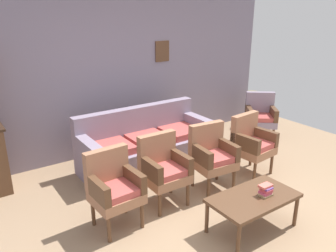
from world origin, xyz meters
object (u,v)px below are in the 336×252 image
(book_stack_on_table, at_px, (266,190))
(floor_vase_by_wall, at_px, (251,109))
(floral_couch, at_px, (146,146))
(armchair_row_middle, at_px, (163,167))
(coffee_table, at_px, (253,200))
(armchair_by_doorway, at_px, (212,154))
(armchair_near_cabinet, at_px, (114,186))
(wingback_chair_by_fireplace, at_px, (260,115))
(armchair_near_couch_end, at_px, (252,142))

(book_stack_on_table, distance_m, floor_vase_by_wall, 3.62)
(floral_couch, relative_size, armchair_row_middle, 2.33)
(book_stack_on_table, height_order, floor_vase_by_wall, floor_vase_by_wall)
(floor_vase_by_wall, bearing_deg, coffee_table, -137.16)
(floral_couch, relative_size, armchair_by_doorway, 2.33)
(armchair_near_cabinet, bearing_deg, floral_couch, 46.26)
(armchair_by_doorway, bearing_deg, book_stack_on_table, -97.22)
(armchair_row_middle, bearing_deg, coffee_table, -63.81)
(floral_couch, bearing_deg, armchair_by_doorway, -71.05)
(armchair_by_doorway, distance_m, wingback_chair_by_fireplace, 2.09)
(wingback_chair_by_fireplace, bearing_deg, floor_vase_by_wall, 52.98)
(armchair_near_cabinet, bearing_deg, armchair_by_doorway, 1.35)
(floral_couch, xyz_separation_m, floor_vase_by_wall, (2.82, 0.40, 0.05))
(armchair_near_cabinet, distance_m, coffee_table, 1.56)
(floral_couch, distance_m, armchair_by_doorway, 1.19)
(armchair_row_middle, bearing_deg, floor_vase_by_wall, 24.58)
(armchair_row_middle, distance_m, armchair_by_doorway, 0.77)
(floral_couch, distance_m, armchair_near_cabinet, 1.60)
(coffee_table, xyz_separation_m, floor_vase_by_wall, (2.69, 2.50, -0.01))
(floral_couch, xyz_separation_m, coffee_table, (0.13, -2.10, 0.05))
(armchair_near_couch_end, bearing_deg, floor_vase_by_wall, 42.42)
(floral_couch, height_order, armchair_row_middle, same)
(coffee_table, bearing_deg, book_stack_on_table, -24.51)
(armchair_by_doorway, bearing_deg, floral_couch, 108.95)
(coffee_table, height_order, floor_vase_by_wall, floor_vase_by_wall)
(armchair_row_middle, height_order, armchair_by_doorway, same)
(wingback_chair_by_fireplace, bearing_deg, armchair_near_cabinet, -165.76)
(coffee_table, distance_m, book_stack_on_table, 0.17)
(wingback_chair_by_fireplace, xyz_separation_m, book_stack_on_table, (-2.05, -1.87, -0.02))
(armchair_near_cabinet, relative_size, armchair_near_couch_end, 1.00)
(armchair_near_cabinet, distance_m, book_stack_on_table, 1.69)
(armchair_row_middle, xyz_separation_m, coffee_table, (0.51, -1.03, -0.12))
(coffee_table, bearing_deg, floor_vase_by_wall, 42.84)
(armchair_by_doorway, relative_size, wingback_chair_by_fireplace, 1.00)
(armchair_near_cabinet, xyz_separation_m, armchair_row_middle, (0.72, 0.08, 0.00))
(armchair_by_doorway, height_order, armchair_near_couch_end, same)
(armchair_row_middle, relative_size, coffee_table, 0.90)
(armchair_by_doorway, xyz_separation_m, coffee_table, (-0.26, -0.98, -0.12))
(armchair_row_middle, xyz_separation_m, wingback_chair_by_fireplace, (2.69, 0.78, 0.00))
(coffee_table, bearing_deg, armchair_near_couch_end, 43.51)
(floor_vase_by_wall, bearing_deg, floral_couch, -172.00)
(armchair_near_couch_end, height_order, coffee_table, armchair_near_couch_end)
(floor_vase_by_wall, bearing_deg, armchair_row_middle, -155.42)
(armchair_by_doorway, distance_m, book_stack_on_table, 1.05)
(wingback_chair_by_fireplace, bearing_deg, book_stack_on_table, -137.69)
(armchair_near_cabinet, relative_size, armchair_by_doorway, 1.00)
(armchair_near_cabinet, height_order, armchair_by_doorway, same)
(armchair_row_middle, bearing_deg, floral_couch, 70.41)
(armchair_near_couch_end, relative_size, coffee_table, 0.90)
(armchair_near_couch_end, relative_size, floor_vase_by_wall, 1.22)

